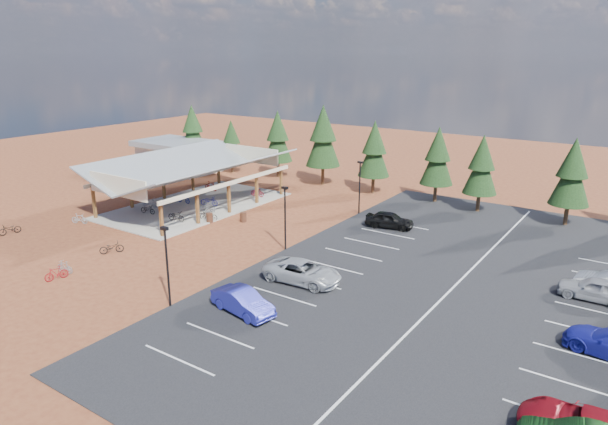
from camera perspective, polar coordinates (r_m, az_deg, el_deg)
The scene contains 36 objects.
ground at distance 44.60m, azimuth -8.69°, elevation -3.35°, with size 140.00×140.00×0.00m, color maroon.
asphalt_lot at distance 38.09m, azimuth 15.71°, elevation -7.35°, with size 27.00×44.00×0.04m, color black.
concrete_pad at distance 56.05m, azimuth -11.34°, elevation 0.73°, with size 10.60×18.60×0.10m, color gray.
bike_pavilion at distance 55.15m, azimuth -11.57°, elevation 4.50°, with size 11.65×19.40×4.97m.
outbuilding at distance 72.91m, azimuth -13.04°, elevation 5.89°, with size 11.00×7.00×3.90m.
lamp_post_0 at distance 33.71m, azimuth -14.23°, elevation -4.98°, with size 0.50×0.25×5.14m.
lamp_post_1 at distance 42.06m, azimuth -2.01°, elevation -0.13°, with size 0.50×0.25×5.14m.
lamp_post_2 at distance 51.87m, azimuth 5.88°, elevation 3.03°, with size 0.50×0.25×5.14m.
trash_bin_0 at distance 50.26m, azimuth -9.91°, elevation -0.56°, with size 0.60×0.60×0.90m, color #432518.
trash_bin_1 at distance 50.07m, azimuth -6.40°, elevation -0.48°, with size 0.60×0.60×0.90m, color #432518.
pine_0 at distance 75.44m, azimuth -11.65°, elevation 8.63°, with size 3.53×3.53×8.23m.
pine_1 at distance 70.35m, azimuth -7.65°, elevation 7.51°, with size 2.89×2.89×6.74m.
pine_2 at distance 66.94m, azimuth -2.78°, elevation 7.97°, with size 3.53×3.53×8.23m.
pine_3 at distance 62.86m, azimuth 2.03°, elevation 8.01°, with size 3.99×3.99×9.29m.
pine_4 at distance 59.44m, azimuth 7.41°, elevation 6.61°, with size 3.43×3.43×8.00m.
pine_5 at distance 57.12m, azimuth 13.90°, elevation 5.75°, with size 3.37×3.37×7.84m.
pine_6 at distance 54.71m, azimuth 18.20°, elevation 4.75°, with size 3.24×3.24×7.56m.
pine_7 at distance 53.21m, azimuth 26.40°, elevation 3.81°, with size 3.42×3.42×7.97m.
bike_0 at distance 54.02m, azimuth -16.12°, elevation 0.32°, with size 0.57×1.64×0.86m, color black.
bike_1 at distance 55.97m, azimuth -15.87°, elevation 1.01°, with size 0.50×1.76×1.06m, color gray.
bike_2 at distance 56.97m, azimuth -12.56°, elevation 1.45°, with size 0.62×1.77×0.93m, color navy.
bike_3 at distance 61.40m, azimuth -9.78°, elevation 2.76°, with size 0.49×1.73×1.04m, color maroon.
bike_4 at distance 51.00m, azimuth -13.31°, elevation -0.36°, with size 0.64×1.85×0.97m, color black.
bike_5 at distance 53.29m, azimuth -10.10°, elevation 0.61°, with size 0.49×1.74×1.05m, color gray.
bike_6 at distance 55.44m, azimuth -9.95°, elevation 1.21°, with size 0.64×1.84×0.97m, color #2A29A1.
bike_7 at distance 58.22m, azimuth -4.93°, elevation 2.14°, with size 0.46×1.62×0.97m, color maroon.
bike_8 at distance 52.79m, azimuth -28.55°, elevation -1.54°, with size 0.62×1.78×0.94m, color black.
bike_9 at distance 53.30m, azimuth -22.57°, elevation -0.60°, with size 0.44×1.56×0.94m, color #95999D.
bike_11 at distance 41.03m, azimuth -24.62°, elevation -5.83°, with size 0.46×1.61×0.97m, color maroon.
bike_12 at distance 44.68m, azimuth -19.61°, elevation -3.48°, with size 0.63×1.80×0.95m, color black.
bike_13 at distance 42.07m, azimuth -23.87°, elevation -5.25°, with size 0.42×1.47×0.88m, color gray.
bike_16 at distance 50.96m, azimuth -10.02°, elevation -0.33°, with size 0.60×1.72×0.90m, color black.
car_1 at distance 32.90m, azimuth -6.48°, elevation -9.31°, with size 1.54×4.41×1.45m, color navy.
car_2 at distance 36.80m, azimuth -0.15°, elevation -6.25°, with size 2.48×5.38×1.49m, color #A2A4AA.
car_4 at distance 48.51m, azimuth 8.99°, elevation -0.76°, with size 1.70×4.24×1.44m, color black.
car_8 at distance 38.86m, azimuth 28.33°, elevation -7.09°, with size 1.76×4.38×1.49m, color #97989E.
Camera 1 is at (28.96, -30.37, 15.11)m, focal length 32.00 mm.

